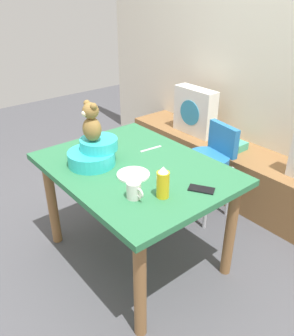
{
  "coord_description": "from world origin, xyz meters",
  "views": [
    {
      "loc": [
        1.54,
        -1.17,
        1.77
      ],
      "look_at": [
        0.0,
        0.1,
        0.69
      ],
      "focal_mm": 36.94,
      "sensor_mm": 36.0,
      "label": 1
    }
  ],
  "objects_px": {
    "highchair": "(209,159)",
    "ketchup_bottle": "(163,183)",
    "infant_seat_teal": "(94,153)",
    "teddy_bear": "(91,123)",
    "pillow_floral_left": "(195,111)",
    "book_stack": "(234,144)",
    "dinner_plate_near": "(133,175)",
    "coffee_mug": "(134,190)",
    "cell_phone": "(201,189)",
    "dining_table": "(135,180)"
  },
  "relations": [
    {
      "from": "infant_seat_teal",
      "to": "teddy_bear",
      "type": "xyz_separation_m",
      "value": [
        0.0,
        -0.0,
        0.21
      ]
    },
    {
      "from": "infant_seat_teal",
      "to": "cell_phone",
      "type": "xyz_separation_m",
      "value": [
        0.66,
        0.29,
        -0.07
      ]
    },
    {
      "from": "highchair",
      "to": "teddy_bear",
      "type": "bearing_deg",
      "value": -98.95
    },
    {
      "from": "pillow_floral_left",
      "to": "coffee_mug",
      "type": "distance_m",
      "value": 1.68
    },
    {
      "from": "ketchup_bottle",
      "to": "cell_phone",
      "type": "bearing_deg",
      "value": 67.9
    },
    {
      "from": "dining_table",
      "to": "ketchup_bottle",
      "type": "relative_size",
      "value": 6.57
    },
    {
      "from": "cell_phone",
      "to": "coffee_mug",
      "type": "bearing_deg",
      "value": 121.7
    },
    {
      "from": "pillow_floral_left",
      "to": "dining_table",
      "type": "xyz_separation_m",
      "value": [
        0.61,
        -1.19,
        -0.05
      ]
    },
    {
      "from": "infant_seat_teal",
      "to": "teddy_bear",
      "type": "distance_m",
      "value": 0.21
    },
    {
      "from": "pillow_floral_left",
      "to": "ketchup_bottle",
      "type": "height_order",
      "value": "ketchup_bottle"
    },
    {
      "from": "pillow_floral_left",
      "to": "coffee_mug",
      "type": "height_order",
      "value": "pillow_floral_left"
    },
    {
      "from": "dinner_plate_near",
      "to": "dining_table",
      "type": "bearing_deg",
      "value": 138.05
    },
    {
      "from": "highchair",
      "to": "infant_seat_teal",
      "type": "xyz_separation_m",
      "value": [
        -0.15,
        -0.95,
        0.29
      ]
    },
    {
      "from": "pillow_floral_left",
      "to": "ketchup_bottle",
      "type": "distance_m",
      "value": 1.63
    },
    {
      "from": "coffee_mug",
      "to": "highchair",
      "type": "bearing_deg",
      "value": 108.28
    },
    {
      "from": "pillow_floral_left",
      "to": "dining_table",
      "type": "distance_m",
      "value": 1.34
    },
    {
      "from": "dining_table",
      "to": "infant_seat_teal",
      "type": "xyz_separation_m",
      "value": [
        -0.19,
        -0.18,
        0.18
      ]
    },
    {
      "from": "highchair",
      "to": "coffee_mug",
      "type": "bearing_deg",
      "value": -71.72
    },
    {
      "from": "book_stack",
      "to": "infant_seat_teal",
      "type": "xyz_separation_m",
      "value": [
        -0.06,
        -1.39,
        0.32
      ]
    },
    {
      "from": "pillow_floral_left",
      "to": "ketchup_bottle",
      "type": "relative_size",
      "value": 2.38
    },
    {
      "from": "pillow_floral_left",
      "to": "dinner_plate_near",
      "type": "bearing_deg",
      "value": -61.19
    },
    {
      "from": "book_stack",
      "to": "dinner_plate_near",
      "type": "xyz_separation_m",
      "value": [
        0.22,
        -1.3,
        0.25
      ]
    },
    {
      "from": "dining_table",
      "to": "teddy_bear",
      "type": "xyz_separation_m",
      "value": [
        -0.19,
        -0.18,
        0.38
      ]
    },
    {
      "from": "highchair",
      "to": "coffee_mug",
      "type": "distance_m",
      "value": 1.09
    },
    {
      "from": "pillow_floral_left",
      "to": "book_stack",
      "type": "bearing_deg",
      "value": 2.5
    },
    {
      "from": "infant_seat_teal",
      "to": "ketchup_bottle",
      "type": "bearing_deg",
      "value": 7.7
    },
    {
      "from": "book_stack",
      "to": "pillow_floral_left",
      "type": "bearing_deg",
      "value": -177.5
    },
    {
      "from": "pillow_floral_left",
      "to": "book_stack",
      "type": "relative_size",
      "value": 2.2
    },
    {
      "from": "dining_table",
      "to": "cell_phone",
      "type": "bearing_deg",
      "value": 13.72
    },
    {
      "from": "teddy_bear",
      "to": "dinner_plate_near",
      "type": "bearing_deg",
      "value": 18.55
    },
    {
      "from": "pillow_floral_left",
      "to": "teddy_bear",
      "type": "distance_m",
      "value": 1.47
    },
    {
      "from": "infant_seat_teal",
      "to": "coffee_mug",
      "type": "height_order",
      "value": "infant_seat_teal"
    },
    {
      "from": "highchair",
      "to": "dinner_plate_near",
      "type": "bearing_deg",
      "value": -81.16
    },
    {
      "from": "dining_table",
      "to": "highchair",
      "type": "distance_m",
      "value": 0.78
    },
    {
      "from": "book_stack",
      "to": "infant_seat_teal",
      "type": "relative_size",
      "value": 0.61
    },
    {
      "from": "coffee_mug",
      "to": "ketchup_bottle",
      "type": "bearing_deg",
      "value": 55.05
    },
    {
      "from": "pillow_floral_left",
      "to": "teddy_bear",
      "type": "relative_size",
      "value": 1.76
    },
    {
      "from": "teddy_bear",
      "to": "cell_phone",
      "type": "bearing_deg",
      "value": 23.96
    },
    {
      "from": "ketchup_bottle",
      "to": "dinner_plate_near",
      "type": "xyz_separation_m",
      "value": [
        -0.29,
        0.02,
        -0.08
      ]
    },
    {
      "from": "teddy_bear",
      "to": "cell_phone",
      "type": "relative_size",
      "value": 1.74
    },
    {
      "from": "teddy_bear",
      "to": "pillow_floral_left",
      "type": "bearing_deg",
      "value": 106.94
    },
    {
      "from": "highchair",
      "to": "infant_seat_teal",
      "type": "distance_m",
      "value": 1.01
    },
    {
      "from": "coffee_mug",
      "to": "book_stack",
      "type": "bearing_deg",
      "value": 106.24
    },
    {
      "from": "highchair",
      "to": "pillow_floral_left",
      "type": "bearing_deg",
      "value": 143.76
    },
    {
      "from": "book_stack",
      "to": "cell_phone",
      "type": "xyz_separation_m",
      "value": [
        0.59,
        -1.1,
        0.25
      ]
    },
    {
      "from": "highchair",
      "to": "ketchup_bottle",
      "type": "height_order",
      "value": "ketchup_bottle"
    },
    {
      "from": "pillow_floral_left",
      "to": "infant_seat_teal",
      "type": "distance_m",
      "value": 1.44
    },
    {
      "from": "highchair",
      "to": "teddy_bear",
      "type": "relative_size",
      "value": 3.16
    },
    {
      "from": "dining_table",
      "to": "ketchup_bottle",
      "type": "xyz_separation_m",
      "value": [
        0.38,
        -0.1,
        0.19
      ]
    },
    {
      "from": "book_stack",
      "to": "highchair",
      "type": "relative_size",
      "value": 0.25
    }
  ]
}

